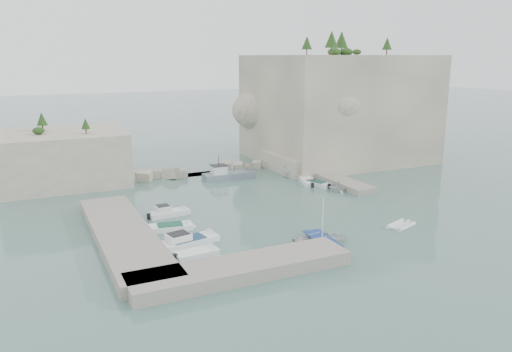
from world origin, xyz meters
name	(u,v)px	position (x,y,z in m)	size (l,w,h in m)	color
ground	(279,214)	(0.00, 0.00, 0.00)	(400.00, 400.00, 0.00)	slate
cliff_east	(338,108)	(23.00, 23.00, 8.50)	(26.00, 22.00, 17.00)	beige
cliff_terrace	(300,162)	(13.00, 18.00, 1.25)	(8.00, 10.00, 2.50)	beige
outcrop_west	(62,158)	(-20.00, 25.00, 3.50)	(16.00, 14.00, 7.00)	beige
quay_west	(123,236)	(-17.00, -1.00, 0.55)	(5.00, 24.00, 1.10)	#9E9689
quay_south	(242,268)	(-10.00, -12.50, 0.55)	(18.00, 4.00, 1.10)	#9E9689
ledge_east	(332,178)	(13.50, 10.00, 0.40)	(3.00, 16.00, 0.80)	#9E9689
breakwater	(203,169)	(-1.00, 22.00, 0.70)	(28.00, 3.00, 1.40)	beige
motorboat_c	(170,230)	(-12.23, 0.16, 0.00)	(4.81, 1.75, 0.70)	white
motorboat_e	(197,257)	(-12.04, -7.43, 0.00)	(4.16, 1.70, 0.70)	white
motorboat_b	(169,216)	(-11.06, 4.63, 0.00)	(4.82, 1.58, 1.40)	white
motorboat_d	(188,245)	(-11.88, -4.40, 0.00)	(6.43, 1.91, 1.40)	white
rowboat	(322,244)	(-0.61, -9.49, 0.00)	(3.82, 5.35, 1.11)	white
inflatable_dinghy	(401,227)	(9.11, -8.99, 0.00)	(3.33, 1.61, 0.44)	silver
tender_east_a	(339,191)	(11.35, 5.08, 0.00)	(2.44, 2.83, 1.49)	silver
tender_east_b	(318,186)	(10.45, 8.68, 0.00)	(3.95, 1.35, 0.70)	silver
tender_east_c	(308,183)	(9.96, 10.51, 0.00)	(5.10, 1.65, 0.70)	white
tender_east_d	(298,176)	(10.78, 14.71, 0.00)	(1.92, 5.12, 1.98)	white
work_boat	(229,178)	(1.20, 17.58, 0.00)	(7.89, 2.33, 2.20)	slate
rowboat_mast	(323,216)	(-0.61, -9.49, 2.65)	(0.10, 0.10, 4.20)	white
vegetation	(308,49)	(17.83, 24.40, 17.93)	(53.48, 13.88, 13.40)	#1E4219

